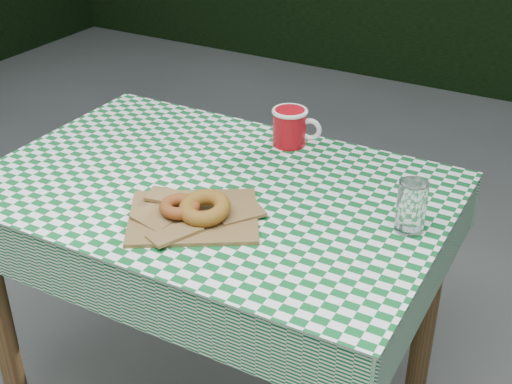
% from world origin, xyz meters
% --- Properties ---
extents(table, '(1.10, 0.74, 0.75)m').
position_xyz_m(table, '(0.13, -0.02, 0.38)').
color(table, '#55331D').
rests_on(table, ground).
extents(tablecloth, '(1.12, 0.76, 0.01)m').
position_xyz_m(tablecloth, '(0.13, -0.02, 0.75)').
color(tablecloth, '#0D5824').
rests_on(tablecloth, table).
extents(paper_bag, '(0.36, 0.34, 0.01)m').
position_xyz_m(paper_bag, '(0.18, -0.18, 0.76)').
color(paper_bag, olive).
rests_on(paper_bag, tablecloth).
extents(bagel_front, '(0.09, 0.09, 0.03)m').
position_xyz_m(bagel_front, '(0.15, -0.19, 0.79)').
color(bagel_front, brown).
rests_on(bagel_front, paper_bag).
extents(bagel_back, '(0.12, 0.12, 0.04)m').
position_xyz_m(bagel_back, '(0.20, -0.17, 0.79)').
color(bagel_back, brown).
rests_on(bagel_back, paper_bag).
extents(coffee_mug, '(0.22, 0.22, 0.10)m').
position_xyz_m(coffee_mug, '(0.19, 0.26, 0.81)').
color(coffee_mug, '#A80A13').
rests_on(coffee_mug, tablecloth).
extents(drinking_glass, '(0.07, 0.07, 0.11)m').
position_xyz_m(drinking_glass, '(0.60, 0.01, 0.81)').
color(drinking_glass, white).
rests_on(drinking_glass, tablecloth).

